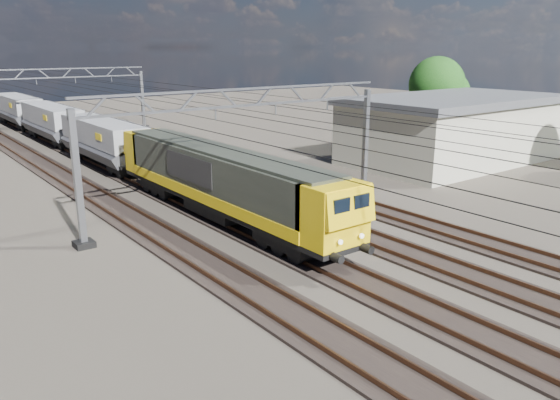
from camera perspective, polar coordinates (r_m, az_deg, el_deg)
ground at (r=28.68m, az=1.17°, el=-3.12°), size 160.00×160.00×0.00m
track_outer_west at (r=25.57m, az=-9.45°, el=-5.55°), size 2.60×140.00×0.30m
track_loco at (r=27.52m, az=-2.09°, el=-3.79°), size 2.60×140.00×0.30m
track_inner_east at (r=29.88m, az=4.18°, el=-2.23°), size 2.60×140.00×0.30m
track_outer_east at (r=32.57m, az=9.47°, el=-0.89°), size 2.60×140.00×0.30m
catenary_gantry_mid at (r=30.85m, az=-3.44°, el=5.69°), size 19.90×0.90×7.11m
catenary_gantry_far at (r=63.74m, az=-22.16°, el=9.74°), size 19.90×0.90×7.11m
overhead_wires at (r=33.95m, az=-7.33°, el=9.65°), size 12.03×140.00×0.53m
locomotive at (r=29.94m, az=-6.33°, el=2.23°), size 2.76×21.10×3.62m
hopper_wagon_lead at (r=45.78m, az=-17.97°, el=6.11°), size 3.38×13.00×3.25m
hopper_wagon_mid at (r=59.24m, az=-22.71°, el=7.68°), size 3.38×13.00×3.25m
hopper_wagon_third at (r=72.99m, az=-25.69°, el=8.64°), size 3.38×13.00×3.25m
industrial_shed at (r=47.96m, az=17.65°, el=7.14°), size 18.60×10.60×5.40m
tree_far at (r=58.94m, az=16.39°, el=11.28°), size 6.00×5.60×8.40m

